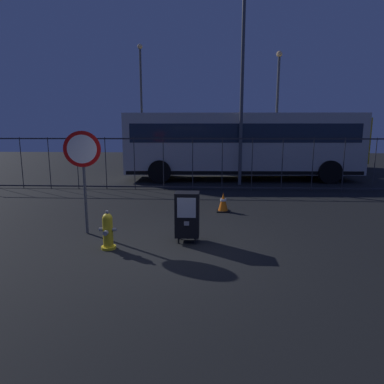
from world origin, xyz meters
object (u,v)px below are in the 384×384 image
(street_light_near_left, at_px, (277,103))
(street_light_near_right, at_px, (141,97))
(bus_near, at_px, (241,143))
(street_light_far_left, at_px, (242,69))
(traffic_cone, at_px, (223,202))
(newspaper_box_primary, at_px, (187,214))
(bus_far, at_px, (274,140))
(fire_hydrant, at_px, (108,231))
(stop_sign, at_px, (83,161))

(street_light_near_left, relative_size, street_light_near_right, 0.85)
(bus_near, height_order, street_light_near_right, street_light_near_right)
(street_light_near_right, height_order, street_light_far_left, street_light_far_left)
(traffic_cone, xyz_separation_m, street_light_far_left, (0.85, 4.87, 4.42))
(newspaper_box_primary, distance_m, street_light_far_left, 8.74)
(street_light_near_left, xyz_separation_m, street_light_far_left, (-2.41, -5.23, 0.88))
(bus_near, relative_size, street_light_near_right, 1.39)
(bus_far, distance_m, street_light_near_left, 2.41)
(street_light_near_right, bearing_deg, street_light_far_left, -53.66)
(street_light_near_right, relative_size, street_light_far_left, 0.93)
(street_light_far_left, bearing_deg, newspaper_box_primary, -102.49)
(street_light_near_left, distance_m, street_light_near_right, 8.58)
(traffic_cone, xyz_separation_m, bus_near, (1.03, 6.49, 1.45))
(bus_near, distance_m, street_light_near_left, 4.73)
(traffic_cone, distance_m, bus_far, 11.87)
(traffic_cone, height_order, street_light_near_right, street_light_near_right)
(bus_far, height_order, street_light_far_left, street_light_far_left)
(fire_hydrant, xyz_separation_m, street_light_near_right, (-2.60, 15.86, 4.03))
(stop_sign, bearing_deg, street_light_near_left, 62.93)
(street_light_far_left, bearing_deg, traffic_cone, -99.94)
(street_light_near_right, bearing_deg, bus_far, -9.61)
(stop_sign, distance_m, traffic_cone, 4.03)
(bus_far, bearing_deg, traffic_cone, -113.90)
(bus_far, xyz_separation_m, street_light_far_left, (-2.56, -6.41, 2.97))
(bus_far, bearing_deg, fire_hydrant, -118.60)
(fire_hydrant, relative_size, newspaper_box_primary, 0.73)
(street_light_far_left, bearing_deg, stop_sign, -118.73)
(stop_sign, relative_size, street_light_far_left, 0.27)
(stop_sign, bearing_deg, street_light_near_right, 97.02)
(traffic_cone, distance_m, street_light_near_right, 14.20)
(traffic_cone, height_order, street_light_near_left, street_light_near_left)
(newspaper_box_primary, height_order, stop_sign, stop_sign)
(traffic_cone, xyz_separation_m, street_light_near_left, (3.26, 10.09, 3.54))
(bus_near, xyz_separation_m, street_light_near_right, (-5.92, 6.19, 2.67))
(bus_near, bearing_deg, fire_hydrant, -111.49)
(bus_far, relative_size, street_light_far_left, 1.31)
(bus_far, distance_m, street_light_far_left, 7.51)
(stop_sign, distance_m, street_light_far_left, 8.69)
(bus_far, relative_size, street_light_near_left, 1.65)
(bus_far, xyz_separation_m, street_light_near_left, (-0.15, -1.18, 2.09))
(fire_hydrant, relative_size, street_light_far_left, 0.09)
(traffic_cone, bearing_deg, street_light_near_right, 111.11)
(stop_sign, relative_size, street_light_near_right, 0.29)
(bus_far, bearing_deg, bus_near, -123.56)
(street_light_near_left, bearing_deg, fire_hydrant, -112.69)
(bus_near, xyz_separation_m, street_light_near_left, (2.23, 3.60, 2.09))
(street_light_near_left, height_order, street_light_far_left, street_light_far_left)
(street_light_near_right, bearing_deg, newspaper_box_primary, -75.10)
(newspaper_box_primary, distance_m, bus_far, 14.61)
(street_light_near_left, relative_size, street_light_far_left, 0.79)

